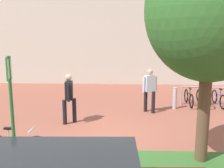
{
  "coord_description": "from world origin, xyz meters",
  "views": [
    {
      "loc": [
        0.51,
        -7.55,
        3.09
      ],
      "look_at": [
        0.07,
        1.89,
        1.26
      ],
      "focal_mm": 42.81,
      "sensor_mm": 36.0,
      "label": 1
    }
  ],
  "objects_px": {
    "bike_at_sign": "(17,147)",
    "bollard_steel": "(175,98)",
    "tree_sidewalk": "(210,11)",
    "parking_sign_post": "(11,96)",
    "person_suited_dark": "(69,95)",
    "person_shirt_blue": "(150,88)"
  },
  "relations": [
    {
      "from": "tree_sidewalk",
      "to": "bike_at_sign",
      "type": "bearing_deg",
      "value": 179.32
    },
    {
      "from": "tree_sidewalk",
      "to": "person_shirt_blue",
      "type": "relative_size",
      "value": 2.96
    },
    {
      "from": "parking_sign_post",
      "to": "person_suited_dark",
      "type": "distance_m",
      "value": 3.13
    },
    {
      "from": "bollard_steel",
      "to": "person_shirt_blue",
      "type": "height_order",
      "value": "person_shirt_blue"
    },
    {
      "from": "bike_at_sign",
      "to": "bollard_steel",
      "type": "relative_size",
      "value": 1.87
    },
    {
      "from": "tree_sidewalk",
      "to": "person_shirt_blue",
      "type": "distance_m",
      "value": 5.05
    },
    {
      "from": "person_shirt_blue",
      "to": "bike_at_sign",
      "type": "bearing_deg",
      "value": -130.26
    },
    {
      "from": "tree_sidewalk",
      "to": "parking_sign_post",
      "type": "relative_size",
      "value": 1.97
    },
    {
      "from": "parking_sign_post",
      "to": "person_shirt_blue",
      "type": "height_order",
      "value": "parking_sign_post"
    },
    {
      "from": "bollard_steel",
      "to": "person_shirt_blue",
      "type": "distance_m",
      "value": 1.32
    },
    {
      "from": "bollard_steel",
      "to": "person_suited_dark",
      "type": "bearing_deg",
      "value": -153.58
    },
    {
      "from": "parking_sign_post",
      "to": "person_suited_dark",
      "type": "height_order",
      "value": "parking_sign_post"
    },
    {
      "from": "parking_sign_post",
      "to": "bike_at_sign",
      "type": "height_order",
      "value": "parking_sign_post"
    },
    {
      "from": "tree_sidewalk",
      "to": "parking_sign_post",
      "type": "xyz_separation_m",
      "value": [
        -4.37,
        -0.12,
        -1.86
      ]
    },
    {
      "from": "person_suited_dark",
      "to": "tree_sidewalk",
      "type": "bearing_deg",
      "value": -37.82
    },
    {
      "from": "bollard_steel",
      "to": "person_shirt_blue",
      "type": "relative_size",
      "value": 0.52
    },
    {
      "from": "bollard_steel",
      "to": "person_suited_dark",
      "type": "height_order",
      "value": "person_suited_dark"
    },
    {
      "from": "tree_sidewalk",
      "to": "parking_sign_post",
      "type": "distance_m",
      "value": 4.75
    },
    {
      "from": "tree_sidewalk",
      "to": "person_suited_dark",
      "type": "xyz_separation_m",
      "value": [
        -3.67,
        2.85,
        -2.56
      ]
    },
    {
      "from": "tree_sidewalk",
      "to": "parking_sign_post",
      "type": "bearing_deg",
      "value": -178.37
    },
    {
      "from": "bike_at_sign",
      "to": "person_suited_dark",
      "type": "xyz_separation_m",
      "value": [
        0.72,
        2.8,
        0.63
      ]
    },
    {
      "from": "tree_sidewalk",
      "to": "person_shirt_blue",
      "type": "xyz_separation_m",
      "value": [
        -0.81,
        4.28,
        -2.56
      ]
    }
  ]
}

